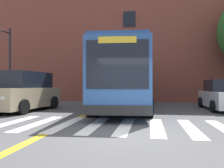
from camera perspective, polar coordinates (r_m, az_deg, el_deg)
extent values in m
plane|color=#4C4C4F|center=(6.31, 3.61, -13.59)|extent=(120.00, 120.00, 0.00)
cube|color=white|center=(9.48, -24.52, -9.08)|extent=(0.50, 3.47, 0.01)
cube|color=white|center=(8.91, -18.56, -9.66)|extent=(0.50, 3.47, 0.01)
cube|color=white|center=(8.45, -11.85, -10.18)|extent=(0.50, 3.47, 0.01)
cube|color=white|center=(8.11, -4.45, -10.59)|extent=(0.50, 3.47, 0.01)
cube|color=white|center=(7.92, 3.45, -10.85)|extent=(0.50, 3.47, 0.01)
cube|color=white|center=(7.88, 11.61, -10.90)|extent=(0.50, 3.47, 0.01)
cube|color=white|center=(7.99, 19.69, -10.73)|extent=(0.50, 3.47, 0.01)
cube|color=gold|center=(22.01, 0.98, -4.14)|extent=(0.12, 36.00, 0.01)
cube|color=gold|center=(21.99, 1.39, -4.14)|extent=(0.12, 36.00, 0.01)
cube|color=#2D5699|center=(13.23, 2.63, 1.39)|extent=(3.35, 10.76, 2.99)
cube|color=black|center=(13.26, 8.17, 2.68)|extent=(0.78, 9.72, 1.08)
cube|color=black|center=(13.35, -2.88, 2.66)|extent=(0.78, 9.72, 1.08)
cube|color=black|center=(7.96, 1.36, 5.16)|extent=(2.28, 0.20, 1.79)
cube|color=yellow|center=(8.09, 1.36, 11.50)|extent=(1.39, 0.14, 0.24)
cube|color=#232326|center=(7.95, 1.35, -6.93)|extent=(2.49, 0.29, 0.36)
cube|color=#294E89|center=(13.37, 2.63, 8.15)|extent=(3.17, 10.32, 0.16)
cylinder|color=black|center=(10.00, 9.00, -5.52)|extent=(0.64, 1.13, 1.09)
cylinder|color=black|center=(10.11, -4.91, -5.47)|extent=(0.64, 1.13, 1.09)
cylinder|color=black|center=(15.64, 7.38, -3.66)|extent=(0.64, 1.13, 1.09)
cylinder|color=black|center=(15.71, -1.52, -3.65)|extent=(0.64, 1.13, 1.09)
cylinder|color=black|center=(16.74, 7.19, -3.45)|extent=(0.64, 1.13, 1.09)
cylinder|color=black|center=(16.81, -1.12, -3.44)|extent=(0.64, 1.13, 1.09)
cube|color=tan|center=(13.43, -21.76, -3.28)|extent=(2.34, 4.98, 1.10)
cube|color=black|center=(13.45, -21.63, 1.00)|extent=(1.99, 3.14, 0.90)
cube|color=white|center=(11.14, -26.62, -3.30)|extent=(0.20, 0.06, 0.14)
cylinder|color=black|center=(11.66, -22.08, -5.59)|extent=(0.28, 0.78, 0.76)
cylinder|color=black|center=(14.19, -14.95, -4.67)|extent=(0.28, 0.78, 0.76)
cylinder|color=black|center=(15.24, -21.53, -4.36)|extent=(0.28, 0.78, 0.76)
cube|color=white|center=(14.42, 26.99, -3.55)|extent=(1.86, 4.61, 0.91)
cube|color=black|center=(14.53, 26.82, -0.38)|extent=(1.65, 2.22, 0.69)
cylinder|color=black|center=(12.83, 24.94, -5.33)|extent=(0.23, 0.66, 0.66)
cylinder|color=black|center=(15.58, 22.19, -4.45)|extent=(0.23, 0.66, 0.66)
cube|color=#236B70|center=(22.67, 8.27, -2.55)|extent=(2.11, 4.35, 0.84)
cube|color=black|center=(22.69, 8.28, -0.51)|extent=(1.73, 2.46, 0.77)
cube|color=white|center=(20.51, 8.90, -2.54)|extent=(0.20, 0.06, 0.14)
cube|color=white|center=(20.64, 6.17, -2.53)|extent=(0.20, 0.06, 0.14)
cylinder|color=black|center=(21.30, 10.09, -3.46)|extent=(0.29, 0.62, 0.60)
cylinder|color=black|center=(21.52, 5.60, -3.43)|extent=(0.29, 0.62, 0.60)
cylinder|color=black|center=(23.89, 10.68, -3.12)|extent=(0.29, 0.62, 0.60)
cylinder|color=black|center=(24.08, 6.66, -3.10)|extent=(0.29, 0.62, 0.60)
cube|color=white|center=(12.94, -24.39, -3.74)|extent=(0.05, 0.20, 0.14)
cube|color=white|center=(12.00, -27.21, -3.99)|extent=(0.05, 0.20, 0.14)
cylinder|color=black|center=(13.79, -26.80, -4.97)|extent=(0.67, 0.24, 0.66)
cylinder|color=#28282D|center=(18.16, -25.16, 4.20)|extent=(0.16, 0.16, 5.77)
cube|color=brown|center=(24.61, 5.35, 12.60)|extent=(36.87, 8.84, 13.95)
cube|color=black|center=(19.65, 4.54, 5.59)|extent=(1.10, 0.06, 1.40)
cube|color=black|center=(20.43, 4.53, 16.55)|extent=(1.10, 0.06, 1.40)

